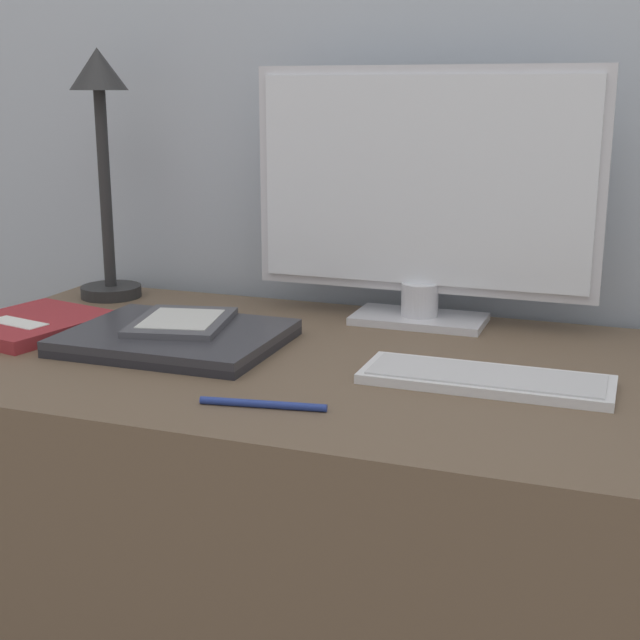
{
  "coord_description": "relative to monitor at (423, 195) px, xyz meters",
  "views": [
    {
      "loc": [
        0.38,
        -0.88,
        1.08
      ],
      "look_at": [
        -0.01,
        0.18,
        0.79
      ],
      "focal_mm": 50.0,
      "sensor_mm": 36.0,
      "label": 1
    }
  ],
  "objects": [
    {
      "name": "pen",
      "position": [
        -0.08,
        -0.44,
        -0.2
      ],
      "size": [
        0.15,
        0.03,
        0.01
      ],
      "color": "navy",
      "rests_on": "desk"
    },
    {
      "name": "notebook",
      "position": [
        -0.54,
        -0.25,
        -0.19
      ],
      "size": [
        0.22,
        0.24,
        0.02
      ],
      "color": "maroon",
      "rests_on": "desk"
    },
    {
      "name": "desk_lamp",
      "position": [
        -0.56,
        -0.01,
        0.08
      ],
      "size": [
        0.11,
        0.11,
        0.42
      ],
      "color": "#282828",
      "rests_on": "desk"
    },
    {
      "name": "desk",
      "position": [
        -0.07,
        -0.24,
        -0.56
      ],
      "size": [
        1.19,
        0.62,
        0.73
      ],
      "color": "brown",
      "rests_on": "ground_plane"
    },
    {
      "name": "laptop",
      "position": [
        -0.3,
        -0.25,
        -0.19
      ],
      "size": [
        0.3,
        0.24,
        0.02
      ],
      "color": "#232328",
      "rests_on": "desk"
    },
    {
      "name": "ereader",
      "position": [
        -0.3,
        -0.22,
        -0.17
      ],
      "size": [
        0.16,
        0.19,
        0.01
      ],
      "color": "#4C4C51",
      "rests_on": "laptop"
    },
    {
      "name": "wall_back",
      "position": [
        -0.07,
        0.13,
        0.27
      ],
      "size": [
        3.6,
        0.05,
        2.4
      ],
      "color": "#B2BCC6",
      "rests_on": "ground_plane"
    },
    {
      "name": "monitor",
      "position": [
        0.0,
        0.0,
        0.0
      ],
      "size": [
        0.53,
        0.11,
        0.39
      ],
      "color": "silver",
      "rests_on": "desk"
    },
    {
      "name": "keyboard",
      "position": [
        0.15,
        -0.27,
        -0.19
      ],
      "size": [
        0.31,
        0.11,
        0.01
      ],
      "color": "silver",
      "rests_on": "desk"
    }
  ]
}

